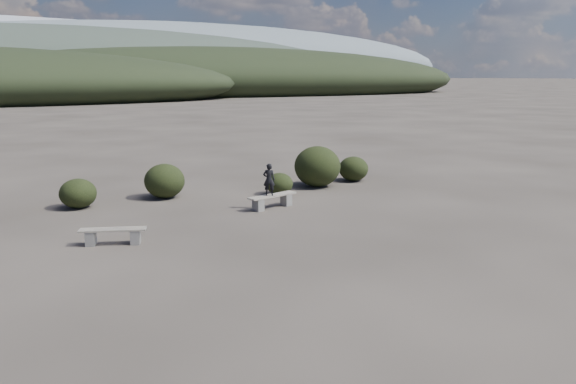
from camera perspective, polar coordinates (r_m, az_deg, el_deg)
name	(u,v)px	position (r m, az deg, el deg)	size (l,w,h in m)	color
ground	(325,277)	(11.99, 3.83, -8.59)	(1200.00, 1200.00, 0.00)	#312B26
bench_left	(113,235)	(14.75, -17.35, -4.18)	(1.66, 0.83, 0.41)	slate
bench_right	(272,200)	(17.91, -1.59, -0.82)	(1.76, 0.83, 0.43)	slate
seated_person	(269,180)	(17.69, -1.94, 1.28)	(0.37, 0.24, 1.02)	black
shrub_a	(78,193)	(19.09, -20.56, -0.14)	(1.16, 1.16, 0.95)	black
shrub_b	(165,181)	(19.80, -12.44, 1.11)	(1.38, 1.38, 1.19)	black
shrub_c	(279,184)	(19.91, -0.89, 0.85)	(0.97, 0.97, 0.78)	black
shrub_d	(317,166)	(21.34, 3.00, 2.61)	(1.76, 1.76, 1.54)	black
shrub_e	(353,169)	(22.64, 6.67, 2.36)	(1.18, 1.18, 0.98)	black
mountain_ridges	(18,63)	(348.97, -25.78, 11.75)	(500.00, 400.00, 56.00)	black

